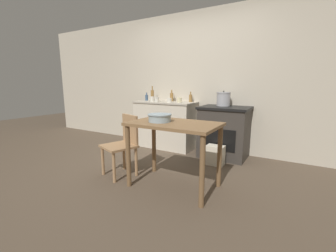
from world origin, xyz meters
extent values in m
plane|color=brown|center=(0.00, 0.00, 0.00)|extent=(14.00, 14.00, 0.00)
cube|color=beige|center=(0.00, 1.58, 1.27)|extent=(8.00, 0.07, 2.55)
cube|color=beige|center=(-0.49, 1.29, 0.44)|extent=(1.17, 0.52, 0.87)
cube|color=#B6AD9C|center=(-0.49, 1.29, 0.89)|extent=(1.20, 0.55, 0.03)
cube|color=#38332D|center=(0.70, 1.26, 0.41)|extent=(0.77, 0.58, 0.83)
cube|color=black|center=(0.70, 1.26, 0.85)|extent=(0.81, 0.62, 0.04)
cube|color=black|center=(0.70, 0.96, 0.37)|extent=(0.54, 0.01, 0.35)
cube|color=olive|center=(0.51, -0.17, 0.78)|extent=(1.05, 0.65, 0.03)
cylinder|color=brown|center=(0.03, -0.44, 0.38)|extent=(0.06, 0.06, 0.76)
cylinder|color=brown|center=(0.99, -0.44, 0.38)|extent=(0.06, 0.06, 0.76)
cylinder|color=brown|center=(0.03, 0.11, 0.38)|extent=(0.06, 0.06, 0.76)
cylinder|color=brown|center=(0.99, 0.11, 0.38)|extent=(0.06, 0.06, 0.76)
cube|color=#A87F56|center=(-0.29, -0.25, 0.41)|extent=(0.51, 0.51, 0.03)
cube|color=#A87F56|center=(-0.23, -0.08, 0.63)|extent=(0.35, 0.15, 0.40)
cylinder|color=#A87F56|center=(-0.50, -0.36, 0.20)|extent=(0.04, 0.04, 0.40)
cylinder|color=#A87F56|center=(-0.19, -0.46, 0.20)|extent=(0.04, 0.04, 0.40)
cylinder|color=#A87F56|center=(-0.39, -0.04, 0.20)|extent=(0.04, 0.04, 0.40)
cylinder|color=#A87F56|center=(-0.08, -0.15, 0.20)|extent=(0.04, 0.04, 0.40)
cube|color=beige|center=(0.70, 0.82, 0.15)|extent=(0.27, 0.19, 0.30)
cylinder|color=#A8A8AD|center=(0.63, 1.35, 0.98)|extent=(0.22, 0.22, 0.21)
cylinder|color=#A8A8AD|center=(0.63, 1.35, 1.09)|extent=(0.24, 0.24, 0.02)
sphere|color=black|center=(0.63, 1.35, 1.12)|extent=(0.02, 0.02, 0.02)
cylinder|color=#93A8B2|center=(0.34, -0.20, 0.84)|extent=(0.27, 0.27, 0.09)
cylinder|color=#8597A0|center=(0.34, -0.20, 0.88)|extent=(0.29, 0.29, 0.01)
cylinder|color=#3D5675|center=(-0.96, 1.33, 0.96)|extent=(0.06, 0.06, 0.12)
cylinder|color=#3D5675|center=(-0.96, 1.33, 1.04)|extent=(0.02, 0.02, 0.04)
cylinder|color=olive|center=(-0.42, 1.42, 0.98)|extent=(0.07, 0.07, 0.16)
cylinder|color=olive|center=(-0.42, 1.42, 1.09)|extent=(0.02, 0.02, 0.06)
cylinder|color=olive|center=(-0.83, 1.35, 1.01)|extent=(0.06, 0.06, 0.21)
cylinder|color=olive|center=(-0.83, 1.35, 1.15)|extent=(0.02, 0.02, 0.08)
cylinder|color=olive|center=(-0.03, 1.44, 0.97)|extent=(0.06, 0.06, 0.14)
cylinder|color=olive|center=(-0.03, 1.44, 1.07)|extent=(0.02, 0.02, 0.05)
cylinder|color=silver|center=(-0.69, 1.13, 0.95)|extent=(0.08, 0.08, 0.10)
cylinder|color=beige|center=(-0.16, 1.24, 0.95)|extent=(0.08, 0.08, 0.09)
cylinder|color=silver|center=(-0.30, 1.12, 0.94)|extent=(0.09, 0.09, 0.08)
cylinder|color=silver|center=(-0.57, 1.10, 0.95)|extent=(0.09, 0.09, 0.09)
camera|label=1|loc=(1.77, -2.43, 1.25)|focal=24.00mm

